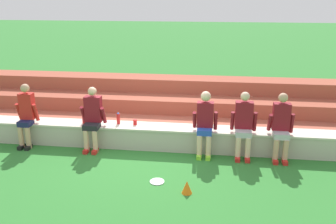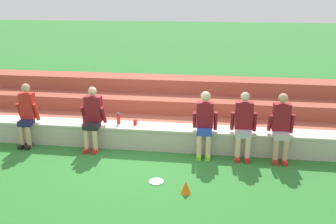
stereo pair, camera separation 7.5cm
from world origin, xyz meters
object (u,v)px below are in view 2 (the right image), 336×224
object	(u,v)px
person_center	(205,122)
sports_cone	(186,187)
frisbee	(156,182)
person_left_of_center	(93,117)
person_right_of_center	(244,124)
person_far_right	(281,125)
water_bottle_mid_right	(118,118)
plastic_cup_left_end	(135,122)
person_far_left	(27,114)
water_bottle_center_gap	(84,119)

from	to	relation	value
person_center	sports_cone	bearing A→B (deg)	-98.03
frisbee	sports_cone	bearing A→B (deg)	-29.00
person_left_of_center	sports_cone	world-z (taller)	person_left_of_center
person_center	person_right_of_center	distance (m)	0.81
person_far_right	person_center	bearing A→B (deg)	-179.79
person_far_right	water_bottle_mid_right	bearing A→B (deg)	175.36
person_far_right	plastic_cup_left_end	bearing A→B (deg)	175.13
person_right_of_center	person_far_right	xyz separation A→B (m)	(0.76, -0.01, -0.00)
person_far_left	person_far_right	distance (m)	5.59
person_far_right	water_bottle_center_gap	xyz separation A→B (m)	(-4.33, 0.21, -0.14)
water_bottle_center_gap	person_far_right	bearing A→B (deg)	-2.79
person_left_of_center	sports_cone	bearing A→B (deg)	-37.03
plastic_cup_left_end	frisbee	distance (m)	1.89
person_right_of_center	plastic_cup_left_end	xyz separation A→B (m)	(-2.39, 0.26, -0.18)
person_right_of_center	sports_cone	bearing A→B (deg)	-121.75
person_left_of_center	person_center	bearing A→B (deg)	-0.22
water_bottle_mid_right	plastic_cup_left_end	size ratio (longest dim) A/B	2.18
person_right_of_center	frisbee	distance (m)	2.25
person_right_of_center	water_bottle_center_gap	distance (m)	3.58
person_far_left	water_bottle_center_gap	size ratio (longest dim) A/B	6.76
person_right_of_center	person_far_left	bearing A→B (deg)	-179.82
sports_cone	person_left_of_center	bearing A→B (deg)	142.97
person_left_of_center	frisbee	size ratio (longest dim) A/B	5.22
person_center	person_right_of_center	bearing A→B (deg)	1.02
person_right_of_center	water_bottle_mid_right	distance (m)	2.80
person_far_left	person_right_of_center	world-z (taller)	person_far_left
water_bottle_mid_right	person_far_left	bearing A→B (deg)	-171.83
person_left_of_center	person_right_of_center	distance (m)	3.29
frisbee	person_far_left	bearing A→B (deg)	157.05
person_left_of_center	person_far_left	bearing A→B (deg)	-179.61
person_far_right	water_bottle_mid_right	size ratio (longest dim) A/B	5.47
person_right_of_center	frisbee	size ratio (longest dim) A/B	5.23
person_left_of_center	person_far_right	xyz separation A→B (m)	(4.05, -0.00, 0.00)
person_far_left	person_right_of_center	xyz separation A→B (m)	(4.83, 0.02, -0.00)
water_bottle_center_gap	frisbee	distance (m)	2.57
person_far_left	water_bottle_mid_right	bearing A→B (deg)	8.17
person_far_right	water_bottle_mid_right	xyz separation A→B (m)	(-3.54, 0.29, -0.12)
person_right_of_center	sports_cone	xyz separation A→B (m)	(-1.05, -1.69, -0.63)
person_center	person_far_right	size ratio (longest dim) A/B	0.99
person_far_left	person_left_of_center	bearing A→B (deg)	0.39
person_far_right	water_bottle_center_gap	distance (m)	4.34
person_far_left	person_center	size ratio (longest dim) A/B	1.02
person_right_of_center	water_bottle_mid_right	size ratio (longest dim) A/B	5.45
sports_cone	person_center	bearing A→B (deg)	81.97
water_bottle_center_gap	person_far_left	bearing A→B (deg)	-170.23
person_center	water_bottle_mid_right	world-z (taller)	person_center
person_far_left	water_bottle_mid_right	size ratio (longest dim) A/B	5.54
person_far_right	plastic_cup_left_end	size ratio (longest dim) A/B	11.91
person_far_left	sports_cone	world-z (taller)	person_far_left
person_center	person_right_of_center	size ratio (longest dim) A/B	0.99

